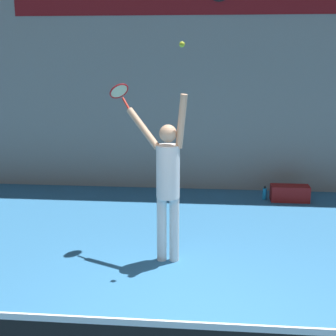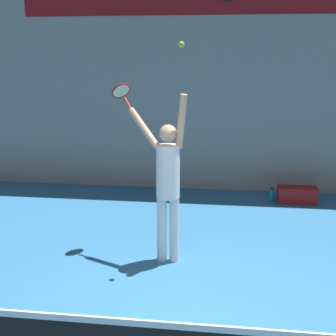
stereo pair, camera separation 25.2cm
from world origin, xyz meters
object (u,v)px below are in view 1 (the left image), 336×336
object	(u,v)px
tennis_player	(167,179)
tennis_ball	(182,44)
tennis_racket	(120,92)
equipment_bag	(290,193)
water_bottle	(265,193)

from	to	relation	value
tennis_player	tennis_ball	world-z (taller)	tennis_ball
tennis_player	tennis_racket	xyz separation A→B (m)	(-0.71, 0.52, 1.07)
tennis_racket	equipment_bag	distance (m)	4.18
tennis_racket	tennis_player	bearing A→B (deg)	-36.12
tennis_player	equipment_bag	size ratio (longest dim) A/B	3.13
tennis_racket	tennis_ball	size ratio (longest dim) A/B	5.50
water_bottle	tennis_player	bearing A→B (deg)	-119.18
tennis_player	tennis_ball	bearing A→B (deg)	-26.66
tennis_ball	equipment_bag	bearing A→B (deg)	57.00
tennis_ball	water_bottle	world-z (taller)	tennis_ball
tennis_racket	water_bottle	distance (m)	3.94
water_bottle	equipment_bag	world-z (taller)	equipment_bag
tennis_player	water_bottle	distance (m)	3.48
tennis_player	tennis_racket	size ratio (longest dim) A/B	5.84
equipment_bag	tennis_ball	bearing A→B (deg)	-123.00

